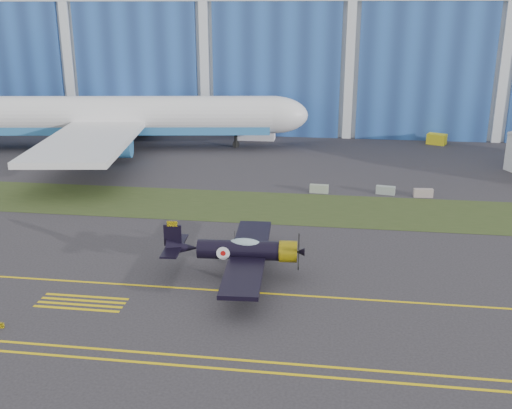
# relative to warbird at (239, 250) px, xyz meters

# --- Properties ---
(ground) EXTENTS (260.00, 260.00, 0.00)m
(ground) POSITION_rel_warbird_xyz_m (8.10, 2.37, -2.08)
(ground) COLOR #363237
(ground) RESTS_ON ground
(grass_median) EXTENTS (260.00, 10.00, 0.02)m
(grass_median) POSITION_rel_warbird_xyz_m (8.10, 16.37, -2.06)
(grass_median) COLOR #475128
(grass_median) RESTS_ON ground
(hangar) EXTENTS (220.00, 45.70, 30.00)m
(hangar) POSITION_rel_warbird_xyz_m (8.10, 74.15, 12.88)
(hangar) COLOR silver
(hangar) RESTS_ON ground
(taxiway_centreline) EXTENTS (200.00, 0.20, 0.02)m
(taxiway_centreline) POSITION_rel_warbird_xyz_m (8.10, -2.63, -2.07)
(taxiway_centreline) COLOR yellow
(taxiway_centreline) RESTS_ON ground
(edge_line_near) EXTENTS (80.00, 0.20, 0.02)m
(edge_line_near) POSITION_rel_warbird_xyz_m (8.10, -12.13, -2.07)
(edge_line_near) COLOR yellow
(edge_line_near) RESTS_ON ground
(edge_line_far) EXTENTS (80.00, 0.20, 0.02)m
(edge_line_far) POSITION_rel_warbird_xyz_m (8.10, -11.13, -2.07)
(edge_line_far) COLOR yellow
(edge_line_far) RESTS_ON ground
(hold_short_ladder) EXTENTS (6.00, 2.40, 0.02)m
(hold_short_ladder) POSITION_rel_warbird_xyz_m (-9.90, -5.73, -2.07)
(hold_short_ladder) COLOR yellow
(hold_short_ladder) RESTS_ON ground
(warbird) EXTENTS (12.39, 14.66, 4.16)m
(warbird) POSITION_rel_warbird_xyz_m (0.00, 0.00, 0.00)
(warbird) COLOR black
(warbird) RESTS_ON ground
(jetliner) EXTENTS (66.52, 58.87, 20.83)m
(jetliner) POSITION_rel_warbird_xyz_m (-23.96, 40.34, 8.34)
(jetliner) COLOR white
(jetliner) RESTS_ON ground
(shipping_container) EXTENTS (5.99, 2.48, 2.58)m
(shipping_container) POSITION_rel_warbird_xyz_m (-5.66, 48.60, -0.79)
(shipping_container) COLOR white
(shipping_container) RESTS_ON ground
(tug) EXTENTS (3.08, 2.59, 1.53)m
(tug) POSITION_rel_warbird_xyz_m (21.20, 48.91, -1.31)
(tug) COLOR yellow
(tug) RESTS_ON ground
(barrier_a) EXTENTS (2.03, 0.71, 0.90)m
(barrier_a) POSITION_rel_warbird_xyz_m (5.06, 22.07, -1.63)
(barrier_a) COLOR #949D89
(barrier_a) RESTS_ON ground
(barrier_b) EXTENTS (2.07, 0.94, 0.90)m
(barrier_b) POSITION_rel_warbird_xyz_m (12.15, 22.52, -1.63)
(barrier_b) COLOR #939E97
(barrier_b) RESTS_ON ground
(barrier_c) EXTENTS (2.04, 0.76, 0.90)m
(barrier_c) POSITION_rel_warbird_xyz_m (16.03, 22.04, -1.63)
(barrier_c) COLOR gray
(barrier_c) RESTS_ON ground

